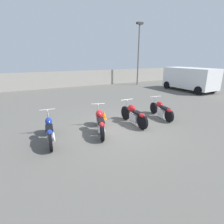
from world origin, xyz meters
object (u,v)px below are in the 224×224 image
Objects in this scene: motorcycle_slot_2 at (134,115)px; traffic_cone_near at (104,115)px; motorcycle_slot_3 at (162,110)px; light_pole_left at (139,48)px; motorcycle_slot_0 at (50,131)px; parked_van at (190,78)px; motorcycle_slot_1 at (100,122)px.

traffic_cone_near is (-0.89, 1.24, -0.24)m from motorcycle_slot_2.
motorcycle_slot_2 reaches higher than motorcycle_slot_3.
light_pole_left reaches higher than motorcycle_slot_0.
motorcycle_slot_0 is at bearing -168.37° from motorcycle_slot_3.
motorcycle_slot_0 is at bearing -137.54° from light_pole_left.
traffic_cone_near is at bearing 32.82° from motorcycle_slot_0.
parked_van is (7.57, 4.63, 0.73)m from motorcycle_slot_3.
motorcycle_slot_1 reaches higher than traffic_cone_near.
motorcycle_slot_0 reaches higher than motorcycle_slot_3.
motorcycle_slot_3 is at bearing -23.31° from traffic_cone_near.
light_pole_left is 3.24× the size of motorcycle_slot_3.
motorcycle_slot_2 is 10.48m from parked_van.
motorcycle_slot_1 is at bearing -174.63° from motorcycle_slot_2.
motorcycle_slot_0 is 3.63m from motorcycle_slot_2.
light_pole_left reaches higher than parked_van.
motorcycle_slot_3 is at bearing 9.04° from motorcycle_slot_0.
motorcycle_slot_0 is 13.82m from parked_van.
motorcycle_slot_0 is 5.37m from motorcycle_slot_3.
motorcycle_slot_2 is 0.43× the size of parked_van.
parked_van is at bearing 18.87° from traffic_cone_near.
motorcycle_slot_0 is 1.91m from motorcycle_slot_1.
motorcycle_slot_2 is at bearing -153.22° from parked_van.
parked_van reaches higher than motorcycle_slot_1.
motorcycle_slot_1 is 12.08m from parked_van.
traffic_cone_near is (2.73, 1.31, -0.23)m from motorcycle_slot_0.
motorcycle_slot_0 is at bearing -164.07° from motorcycle_slot_1.
light_pole_left is 1.37× the size of parked_van.
motorcycle_slot_1 is at bearing -166.16° from motorcycle_slot_3.
motorcycle_slot_1 is 1.08× the size of motorcycle_slot_3.
motorcycle_slot_2 is 1.55m from traffic_cone_near.
parked_van is (12.95, 4.80, 0.70)m from motorcycle_slot_0.
light_pole_left is 12.60m from traffic_cone_near.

